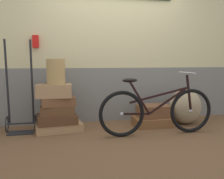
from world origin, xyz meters
name	(u,v)px	position (x,y,z in m)	size (l,w,h in m)	color
ground	(126,133)	(0.00, 0.00, -0.03)	(8.73, 5.20, 0.06)	brown
station_building	(114,47)	(0.01, 0.85, 1.33)	(6.73, 0.74, 2.64)	slate
suitcase_0	(59,126)	(-1.02, 0.29, 0.06)	(0.70, 0.49, 0.13)	#9E754C
suitcase_1	(57,119)	(-1.04, 0.24, 0.20)	(0.58, 0.42, 0.13)	#4C2D19
suitcase_2	(58,110)	(-1.02, 0.29, 0.33)	(0.51, 0.36, 0.14)	brown
suitcase_3	(58,101)	(-1.02, 0.28, 0.47)	(0.50, 0.35, 0.13)	brown
suitcase_4	(54,91)	(-1.07, 0.26, 0.63)	(0.52, 0.34, 0.20)	#9E754C
suitcase_5	(152,122)	(0.52, 0.24, 0.07)	(0.61, 0.45, 0.14)	brown
suitcase_6	(154,111)	(0.56, 0.27, 0.24)	(0.51, 0.39, 0.20)	brown
wicker_basket	(56,72)	(-1.04, 0.26, 0.92)	(0.28, 0.28, 0.38)	#A8844C
luggage_trolley	(21,109)	(-1.58, 0.34, 0.35)	(0.44, 0.34, 1.40)	black
burlap_sack	(185,106)	(1.13, 0.24, 0.30)	(0.55, 0.47, 0.60)	#9E8966
bicycle	(157,111)	(0.39, -0.27, 0.36)	(1.74, 0.46, 0.92)	black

